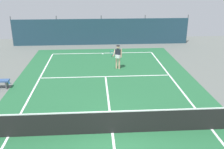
{
  "coord_description": "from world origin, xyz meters",
  "views": [
    {
      "loc": [
        -0.62,
        -8.93,
        5.85
      ],
      "look_at": [
        0.28,
        4.35,
        0.9
      ],
      "focal_mm": 41.55,
      "sensor_mm": 36.0,
      "label": 1
    }
  ],
  "objects_px": {
    "tennis_net": "(112,122)",
    "tennis_player": "(118,55)",
    "tennis_ball_near_player": "(156,58)",
    "water_bottle": "(9,82)"
  },
  "relations": [
    {
      "from": "tennis_net",
      "to": "tennis_ball_near_player",
      "type": "distance_m",
      "value": 10.93
    },
    {
      "from": "tennis_net",
      "to": "water_bottle",
      "type": "bearing_deg",
      "value": 135.65
    },
    {
      "from": "tennis_net",
      "to": "tennis_player",
      "type": "xyz_separation_m",
      "value": [
        0.91,
        7.91,
        0.45
      ]
    },
    {
      "from": "tennis_net",
      "to": "tennis_player",
      "type": "relative_size",
      "value": 6.17
    },
    {
      "from": "tennis_player",
      "to": "water_bottle",
      "type": "height_order",
      "value": "tennis_player"
    },
    {
      "from": "tennis_net",
      "to": "water_bottle",
      "type": "xyz_separation_m",
      "value": [
        -5.74,
        5.61,
        -0.39
      ]
    },
    {
      "from": "tennis_net",
      "to": "tennis_ball_near_player",
      "type": "xyz_separation_m",
      "value": [
        4.11,
        10.12,
        -0.48
      ]
    },
    {
      "from": "tennis_net",
      "to": "tennis_player",
      "type": "bearing_deg",
      "value": 83.41
    },
    {
      "from": "water_bottle",
      "to": "tennis_net",
      "type": "bearing_deg",
      "value": -44.35
    },
    {
      "from": "tennis_net",
      "to": "tennis_player",
      "type": "distance_m",
      "value": 7.97
    }
  ]
}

